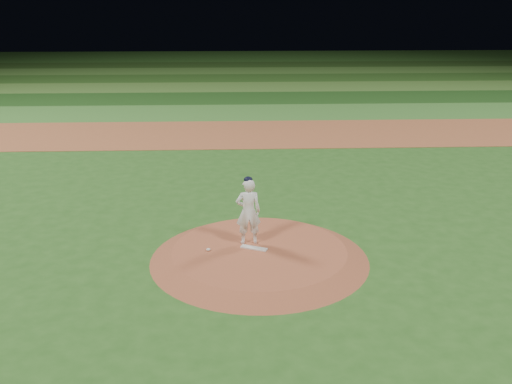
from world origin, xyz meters
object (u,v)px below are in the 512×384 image
pitchers_mound (259,254)px  rosin_bag (208,249)px  pitcher_on_mound (248,211)px  pitching_rubber (254,248)px

pitchers_mound → rosin_bag: size_ratio=50.12×
pitchers_mound → rosin_bag: (-1.29, -0.01, 0.16)m
pitcher_on_mound → pitching_rubber: bearing=-69.6°
pitchers_mound → pitcher_on_mound: 1.12m
pitching_rubber → pitcher_on_mound: size_ratio=0.38×
pitching_rubber → pitcher_on_mound: (-0.13, 0.35, 0.87)m
rosin_bag → pitcher_on_mound: size_ratio=0.06×
rosin_bag → pitcher_on_mound: pitcher_on_mound is taller
pitchers_mound → rosin_bag: 1.29m
pitcher_on_mound → rosin_bag: bearing=-157.7°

